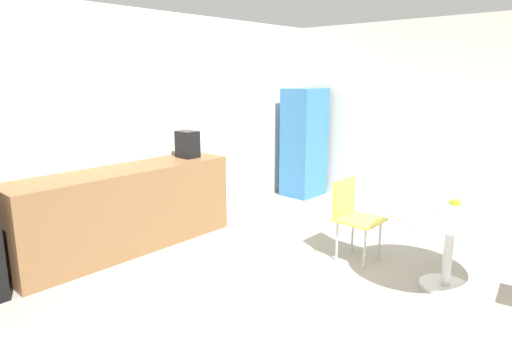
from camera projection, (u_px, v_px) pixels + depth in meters
name	position (u px, v px, depth m)	size (l,w,h in m)	color
ground_plane	(371.00, 315.00, 3.48)	(6.00, 6.00, 0.00)	#9E998E
wall_back	(147.00, 124.00, 5.17)	(6.00, 0.10, 2.60)	white
wall_side_right	(495.00, 122.00, 5.37)	(0.10, 6.00, 2.60)	white
counter_block	(126.00, 209.00, 4.73)	(2.44, 0.60, 0.90)	brown
locker_cabinet	(304.00, 143.00, 6.82)	(0.60, 0.50, 1.67)	#3372B2
round_table	(451.00, 225.00, 3.81)	(1.13, 1.13, 0.72)	silver
chair_yellow	(351.00, 210.00, 4.47)	(0.42, 0.42, 0.83)	silver
fruit_bowl	(454.00, 207.00, 3.74)	(0.23, 0.23, 0.13)	silver
mug_white	(183.00, 153.00, 5.27)	(0.13, 0.08, 0.09)	black
coffee_maker	(188.00, 144.00, 5.23)	(0.20, 0.24, 0.32)	black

